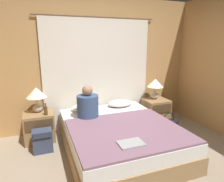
# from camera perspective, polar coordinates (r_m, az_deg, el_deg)

# --- Properties ---
(ground_plane) EXTENTS (16.00, 16.00, 0.00)m
(ground_plane) POSITION_cam_1_polar(r_m,az_deg,el_deg) (2.84, 7.25, -22.15)
(ground_plane) COLOR gray
(wall_back) EXTENTS (4.06, 0.06, 2.50)m
(wall_back) POSITION_cam_1_polar(r_m,az_deg,el_deg) (3.96, -4.22, 7.76)
(wall_back) COLOR tan
(wall_back) RESTS_ON ground_plane
(curtain_panel) EXTENTS (2.31, 0.02, 2.13)m
(curtain_panel) POSITION_cam_1_polar(r_m,az_deg,el_deg) (3.93, -3.91, 4.90)
(curtain_panel) COLOR silver
(curtain_panel) RESTS_ON ground_plane
(bed) EXTENTS (1.61, 2.01, 0.44)m
(bed) POSITION_cam_1_polar(r_m,az_deg,el_deg) (3.22, 1.94, -12.88)
(bed) COLOR #99754C
(bed) RESTS_ON ground_plane
(nightstand_left) EXTENTS (0.49, 0.44, 0.50)m
(nightstand_left) POSITION_cam_1_polar(r_m,az_deg,el_deg) (3.69, -20.03, -9.59)
(nightstand_left) COLOR #937047
(nightstand_left) RESTS_ON ground_plane
(nightstand_right) EXTENTS (0.49, 0.44, 0.50)m
(nightstand_right) POSITION_cam_1_polar(r_m,az_deg,el_deg) (4.34, 12.40, -5.57)
(nightstand_right) COLOR #937047
(nightstand_right) RESTS_ON ground_plane
(lamp_left) EXTENTS (0.34, 0.34, 0.43)m
(lamp_left) POSITION_cam_1_polar(r_m,az_deg,el_deg) (3.59, -20.76, -1.06)
(lamp_left) COLOR #B2A899
(lamp_left) RESTS_ON nightstand_left
(lamp_right) EXTENTS (0.34, 0.34, 0.43)m
(lamp_right) POSITION_cam_1_polar(r_m,az_deg,el_deg) (4.25, 12.24, 1.72)
(lamp_right) COLOR #B2A899
(lamp_right) RESTS_ON nightstand_right
(pillow_left) EXTENTS (0.49, 0.34, 0.12)m
(pillow_left) POSITION_cam_1_polar(r_m,az_deg,el_deg) (3.72, -7.83, -4.61)
(pillow_left) COLOR silver
(pillow_left) RESTS_ON bed
(pillow_right) EXTENTS (0.49, 0.34, 0.12)m
(pillow_right) POSITION_cam_1_polar(r_m,az_deg,el_deg) (3.93, 2.32, -3.50)
(pillow_right) COLOR silver
(pillow_right) RESTS_ON bed
(blanket_on_bed) EXTENTS (1.55, 1.36, 0.03)m
(blanket_on_bed) POSITION_cam_1_polar(r_m,az_deg,el_deg) (2.88, 4.30, -11.15)
(blanket_on_bed) COLOR slate
(blanket_on_bed) RESTS_ON bed
(person_left_in_bed) EXTENTS (0.36, 0.36, 0.55)m
(person_left_in_bed) POSITION_cam_1_polar(r_m,az_deg,el_deg) (3.31, -6.95, -4.03)
(person_left_in_bed) COLOR #38517A
(person_left_in_bed) RESTS_ON bed
(beer_bottle_on_left_stand) EXTENTS (0.06, 0.06, 0.20)m
(beer_bottle_on_left_stand) POSITION_cam_1_polar(r_m,az_deg,el_deg) (3.46, -18.40, -5.28)
(beer_bottle_on_left_stand) COLOR #513819
(beer_bottle_on_left_stand) RESTS_ON nightstand_left
(laptop_on_bed) EXTENTS (0.31, 0.21, 0.02)m
(laptop_on_bed) POSITION_cam_1_polar(r_m,az_deg,el_deg) (2.49, 5.41, -14.67)
(laptop_on_bed) COLOR #9EA0A5
(laptop_on_bed) RESTS_ON blanket_on_bed
(backpack_on_floor) EXTENTS (0.29, 0.22, 0.36)m
(backpack_on_floor) POSITION_cam_1_polar(r_m,az_deg,el_deg) (3.34, -19.22, -12.93)
(backpack_on_floor) COLOR #333D56
(backpack_on_floor) RESTS_ON ground_plane
(handbag_on_floor) EXTENTS (0.33, 0.18, 0.37)m
(handbag_on_floor) POSITION_cam_1_polar(r_m,az_deg,el_deg) (4.02, 15.80, -9.45)
(handbag_on_floor) COLOR black
(handbag_on_floor) RESTS_ON ground_plane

